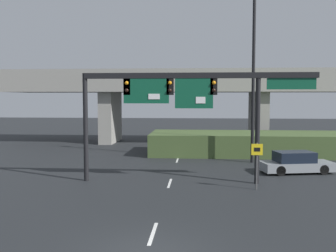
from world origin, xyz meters
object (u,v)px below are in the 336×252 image
at_px(highway_light_pole_near, 254,62).
at_px(parked_sedan_near_right, 296,163).
at_px(speed_limit_sign, 257,159).
at_px(signal_gantry, 186,95).

bearing_deg(highway_light_pole_near, parked_sedan_near_right, -60.18).
bearing_deg(parked_sedan_near_right, highway_light_pole_near, 108.14).
bearing_deg(speed_limit_sign, parked_sedan_near_right, 56.62).
bearing_deg(speed_limit_sign, signal_gantry, 158.35).
bearing_deg(parked_sedan_near_right, speed_limit_sign, -135.06).
distance_m(signal_gantry, highway_light_pole_near, 9.21).
height_order(signal_gantry, parked_sedan_near_right, signal_gantry).
bearing_deg(highway_light_pole_near, speed_limit_sign, -96.18).
bearing_deg(parked_sedan_near_right, signal_gantry, -166.09).
xyz_separation_m(highway_light_pole_near, parked_sedan_near_right, (2.29, -4.00, -6.94)).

